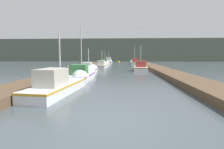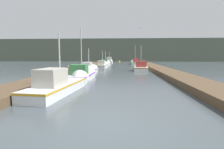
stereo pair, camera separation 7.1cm
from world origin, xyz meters
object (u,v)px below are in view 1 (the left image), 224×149
object	(u,v)px
fishing_boat_3	(140,67)
seagull_lead	(139,28)
fishing_boat_2	(89,70)
fishing_boat_7	(109,61)
fishing_boat_4	(102,65)
channel_buoy	(119,62)
fishing_boat_6	(134,62)
fishing_boat_1	(82,75)
fishing_boat_0	(63,84)
mooring_piling_1	(143,63)
fishing_boat_5	(105,64)
mooring_piling_0	(68,73)

from	to	relation	value
fishing_boat_3	seagull_lead	bearing A→B (deg)	-93.90
fishing_boat_2	fishing_boat_7	bearing A→B (deg)	88.56
fishing_boat_2	fishing_boat_3	bearing A→B (deg)	35.32
fishing_boat_4	channel_buoy	distance (m)	20.46
channel_buoy	fishing_boat_4	bearing A→B (deg)	-96.81
fishing_boat_6	fishing_boat_1	bearing A→B (deg)	-105.98
fishing_boat_0	fishing_boat_6	xyz separation A→B (m)	(6.24, 29.83, -0.03)
fishing_boat_3	mooring_piling_1	bearing A→B (deg)	85.28
fishing_boat_2	seagull_lead	size ratio (longest dim) A/B	11.54
fishing_boat_5	mooring_piling_0	xyz separation A→B (m)	(-1.20, -20.38, 0.21)
fishing_boat_2	channel_buoy	world-z (taller)	fishing_boat_2
fishing_boat_5	channel_buoy	world-z (taller)	fishing_boat_5
fishing_boat_0	fishing_boat_7	size ratio (longest dim) A/B	1.46
fishing_boat_1	channel_buoy	distance (m)	35.46
mooring_piling_0	fishing_boat_7	bearing A→B (deg)	87.82
seagull_lead	fishing_boat_1	bearing A→B (deg)	85.19
fishing_boat_4	fishing_boat_5	bearing A→B (deg)	92.31
mooring_piling_1	fishing_boat_2	bearing A→B (deg)	-120.77
fishing_boat_0	fishing_boat_3	bearing A→B (deg)	72.82
fishing_boat_0	channel_buoy	size ratio (longest dim) A/B	5.76
channel_buoy	mooring_piling_0	bearing A→B (deg)	-95.71
fishing_boat_2	seagull_lead	bearing A→B (deg)	-8.72
fishing_boat_3	fishing_boat_7	xyz separation A→B (m)	(-6.00, 20.36, 0.07)
fishing_boat_2	fishing_boat_4	size ratio (longest dim) A/B	1.06
fishing_boat_0	fishing_boat_5	size ratio (longest dim) A/B	1.24
channel_buoy	mooring_piling_1	bearing A→B (deg)	-74.49
fishing_boat_4	fishing_boat_7	world-z (taller)	fishing_boat_7
fishing_boat_1	mooring_piling_1	xyz separation A→B (m)	(7.30, 17.84, 0.26)
fishing_boat_1	fishing_boat_4	bearing A→B (deg)	90.11
fishing_boat_2	mooring_piling_1	xyz separation A→B (m)	(7.64, 12.83, 0.30)
fishing_boat_5	mooring_piling_1	xyz separation A→B (m)	(7.26, -2.04, 0.26)
fishing_boat_7	seagull_lead	size ratio (longest dim) A/B	9.19
fishing_boat_3	fishing_boat_1	bearing A→B (deg)	-117.82
fishing_boat_7	seagull_lead	xyz separation A→B (m)	(5.23, -25.75, 4.55)
fishing_boat_3	seagull_lead	xyz separation A→B (m)	(-0.77, -5.40, 4.61)
fishing_boat_0	mooring_piling_1	distance (m)	23.90
fishing_boat_7	seagull_lead	world-z (taller)	seagull_lead
fishing_boat_7	fishing_boat_2	bearing A→B (deg)	-90.24
fishing_boat_6	channel_buoy	distance (m)	11.12
channel_buoy	fishing_boat_0	bearing A→B (deg)	-93.49
fishing_boat_4	fishing_boat_7	xyz separation A→B (m)	(-0.00, 14.90, 0.12)
fishing_boat_3	channel_buoy	world-z (taller)	fishing_boat_3
mooring_piling_1	channel_buoy	world-z (taller)	mooring_piling_1
fishing_boat_4	fishing_boat_7	bearing A→B (deg)	92.75
seagull_lead	fishing_boat_0	bearing A→B (deg)	106.42
fishing_boat_4	mooring_piling_1	distance (m)	7.81
fishing_boat_0	fishing_boat_2	distance (m)	9.92
fishing_boat_5	mooring_piling_1	world-z (taller)	fishing_boat_5
fishing_boat_7	channel_buoy	distance (m)	5.94
fishing_boat_3	seagull_lead	size ratio (longest dim) A/B	11.27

